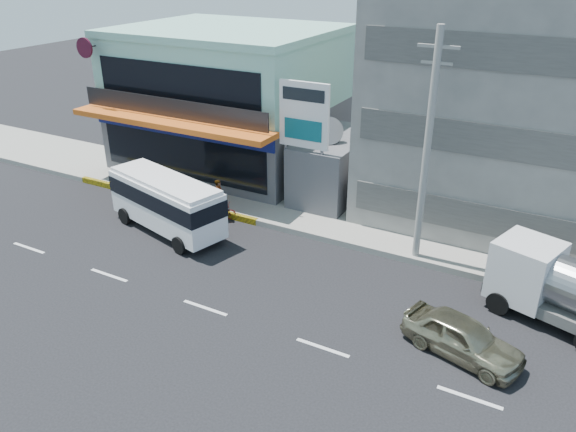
# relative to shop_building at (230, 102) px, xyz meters

# --- Properties ---
(ground) EXTENTS (120.00, 120.00, 0.00)m
(ground) POSITION_rel_shop_building_xyz_m (8.00, -13.95, -4.00)
(ground) COLOR black
(ground) RESTS_ON ground
(sidewalk) EXTENTS (70.00, 5.00, 0.30)m
(sidewalk) POSITION_rel_shop_building_xyz_m (13.00, -4.45, -3.85)
(sidewalk) COLOR gray
(sidewalk) RESTS_ON ground
(shop_building) EXTENTS (12.40, 11.70, 8.00)m
(shop_building) POSITION_rel_shop_building_xyz_m (0.00, 0.00, 0.00)
(shop_building) COLOR #4C4D52
(shop_building) RESTS_ON ground
(concrete_building) EXTENTS (16.00, 12.00, 14.00)m
(concrete_building) POSITION_rel_shop_building_xyz_m (18.00, 1.05, 3.00)
(concrete_building) COLOR gray
(concrete_building) RESTS_ON ground
(gap_structure) EXTENTS (3.00, 6.00, 3.50)m
(gap_structure) POSITION_rel_shop_building_xyz_m (8.00, -1.95, -2.25)
(gap_structure) COLOR #4C4D52
(gap_structure) RESTS_ON ground
(satellite_dish) EXTENTS (1.50, 1.50, 0.15)m
(satellite_dish) POSITION_rel_shop_building_xyz_m (8.00, -2.95, -0.42)
(satellite_dish) COLOR slate
(satellite_dish) RESTS_ON gap_structure
(billboard) EXTENTS (2.60, 0.18, 6.90)m
(billboard) POSITION_rel_shop_building_xyz_m (7.50, -4.75, 0.93)
(billboard) COLOR gray
(billboard) RESTS_ON ground
(utility_pole_near) EXTENTS (1.60, 0.30, 10.00)m
(utility_pole_near) POSITION_rel_shop_building_xyz_m (14.00, -6.55, 1.15)
(utility_pole_near) COLOR #999993
(utility_pole_near) RESTS_ON ground
(minibus) EXTENTS (6.89, 3.70, 2.75)m
(minibus) POSITION_rel_shop_building_xyz_m (2.55, -9.44, -2.36)
(minibus) COLOR white
(minibus) RESTS_ON ground
(sedan) EXTENTS (4.44, 2.75, 1.41)m
(sedan) POSITION_rel_shop_building_xyz_m (17.25, -12.00, -3.29)
(sedan) COLOR tan
(sedan) RESTS_ON ground
(motorcycle_rider) EXTENTS (1.77, 1.13, 2.14)m
(motorcycle_rider) POSITION_rel_shop_building_xyz_m (4.00, -7.15, -3.29)
(motorcycle_rider) COLOR #61130D
(motorcycle_rider) RESTS_ON ground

